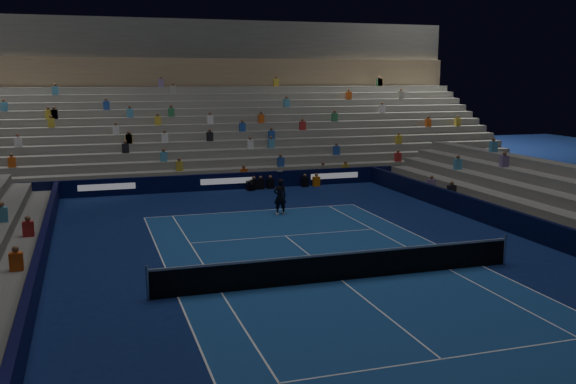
% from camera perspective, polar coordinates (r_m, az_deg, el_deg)
% --- Properties ---
extents(ground, '(90.00, 90.00, 0.00)m').
position_cam_1_polar(ground, '(21.77, 4.79, -7.88)').
color(ground, '#0D1B4F').
rests_on(ground, ground).
extents(court_surface, '(10.97, 23.77, 0.01)m').
position_cam_1_polar(court_surface, '(21.77, 4.79, -7.87)').
color(court_surface, navy).
rests_on(court_surface, ground).
extents(sponsor_barrier_far, '(44.00, 0.25, 1.00)m').
position_cam_1_polar(sponsor_barrier_far, '(38.95, -5.53, 0.94)').
color(sponsor_barrier_far, black).
rests_on(sponsor_barrier_far, ground).
extents(sponsor_barrier_west, '(0.25, 37.00, 1.00)m').
position_cam_1_polar(sponsor_barrier_west, '(20.20, -21.90, -8.57)').
color(sponsor_barrier_west, '#080932').
rests_on(sponsor_barrier_west, ground).
extents(grandstand_main, '(44.00, 15.20, 11.20)m').
position_cam_1_polar(grandstand_main, '(47.81, -7.95, 6.08)').
color(grandstand_main, gray).
rests_on(grandstand_main, ground).
extents(tennis_net, '(12.90, 0.10, 1.10)m').
position_cam_1_polar(tennis_net, '(21.62, 4.81, -6.61)').
color(tennis_net, '#B2B2B7').
rests_on(tennis_net, ground).
extents(tennis_player, '(0.67, 0.45, 1.80)m').
position_cam_1_polar(tennis_player, '(31.67, -0.72, -0.42)').
color(tennis_player, black).
rests_on(tennis_player, ground).
extents(broadcast_camera, '(0.43, 0.87, 0.56)m').
position_cam_1_polar(broadcast_camera, '(38.64, -3.37, 0.58)').
color(broadcast_camera, black).
rests_on(broadcast_camera, ground).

